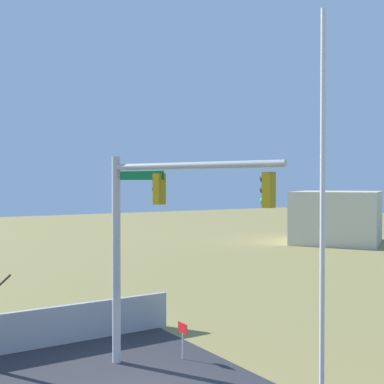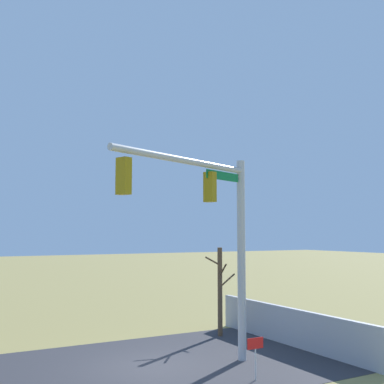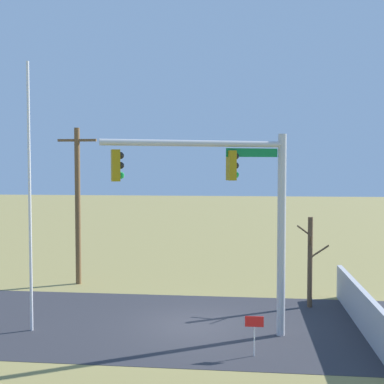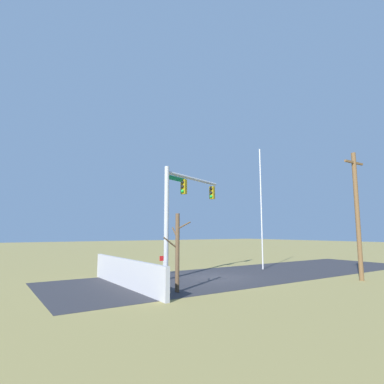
{
  "view_description": "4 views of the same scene",
  "coord_description": "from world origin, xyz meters",
  "views": [
    {
      "loc": [
        -12.61,
        6.3,
        5.93
      ],
      "look_at": [
        0.72,
        -2.3,
        5.65
      ],
      "focal_mm": 48.58,
      "sensor_mm": 36.0,
      "label": 1
    },
    {
      "loc": [
        -6.44,
        -14.42,
        4.27
      ],
      "look_at": [
        0.48,
        -1.92,
        5.51
      ],
      "focal_mm": 44.65,
      "sensor_mm": 36.0,
      "label": 2
    },
    {
      "loc": [
        1.84,
        -17.78,
        5.7
      ],
      "look_at": [
        0.22,
        -2.76,
        4.94
      ],
      "focal_mm": 47.03,
      "sensor_mm": 36.0,
      "label": 3
    },
    {
      "loc": [
        12.18,
        15.54,
        2.79
      ],
      "look_at": [
        -0.12,
        -2.74,
        5.63
      ],
      "focal_mm": 29.03,
      "sensor_mm": 36.0,
      "label": 4
    }
  ],
  "objects": [
    {
      "name": "retaining_fence",
      "position": [
        5.9,
        0.08,
        0.71
      ],
      "size": [
        0.2,
        8.8,
        1.41
      ],
      "primitive_type": "cube",
      "color": "#A8A8AD",
      "rests_on": "ground_plane"
    },
    {
      "name": "sidewalk_corner",
      "position": [
        4.03,
        -0.82,
        0.0
      ],
      "size": [
        6.0,
        6.0,
        0.01
      ],
      "primitive_type": "cube",
      "color": "#B7B5AD",
      "rests_on": "ground_plane"
    },
    {
      "name": "open_sign",
      "position": [
        2.11,
        -2.82,
        0.91
      ],
      "size": [
        0.56,
        0.04,
        1.22
      ],
      "color": "silver",
      "rests_on": "ground_plane"
    },
    {
      "name": "flagpole",
      "position": [
        -5.56,
        -1.25,
        4.64
      ],
      "size": [
        0.1,
        0.1,
        9.28
      ],
      "primitive_type": "cylinder",
      "color": "silver",
      "rests_on": "ground_plane"
    },
    {
      "name": "signal_mast",
      "position": [
        1.6,
        -1.41,
        4.68
      ],
      "size": [
        5.73,
        2.52,
        6.79
      ],
      "color": "#B2B5BA",
      "rests_on": "ground_plane"
    },
    {
      "name": "distant_building",
      "position": [
        22.72,
        -33.67,
        2.53
      ],
      "size": [
        11.72,
        12.07,
        5.07
      ],
      "primitive_type": "cube",
      "rotation": [
        0.0,
        0.0,
        5.31
      ],
      "color": "beige",
      "rests_on": "ground_plane"
    }
  ]
}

